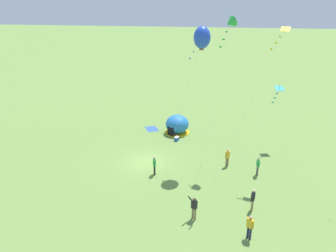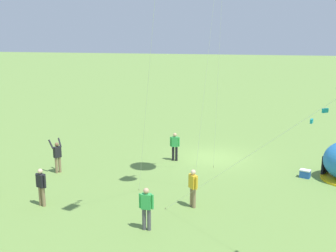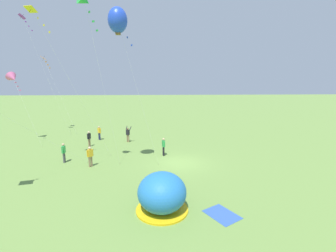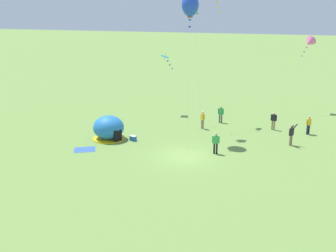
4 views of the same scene
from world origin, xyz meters
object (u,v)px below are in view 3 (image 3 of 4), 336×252
Objects in this scene: person_flying_kite at (128,134)px; kite_purple at (25,22)px; person_strolling at (64,152)px; person_with_toddler at (89,138)px; popup_tent at (162,193)px; person_near_tent at (90,155)px; kite_yellow at (37,19)px; cooler_box at (156,188)px; kite_green at (85,1)px; kite_orange at (45,61)px; kite_blue at (118,20)px; kite_pink at (13,78)px; person_far_back at (99,132)px; person_watching_sky at (164,146)px.

person_flying_kite is 18.84m from kite_purple.
person_strolling is 5.23m from person_with_toddler.
popup_tent is 9.00m from person_near_tent.
kite_yellow is 14.35m from kite_purple.
cooler_box is at bearing -128.19° from person_strolling.
cooler_box is 0.05× the size of kite_green.
kite_orange is at bearing 57.17° from person_flying_kite.
person_near_tent is at bearing 164.04° from person_flying_kite.
kite_yellow is 16.88m from kite_orange.
kite_green is 17.38m from kite_purple.
person_near_tent is at bearing 37.90° from popup_tent.
person_flying_kite is at bearing 2.61° from kite_blue.
kite_orange is at bearing 31.43° from person_near_tent.
popup_tent is 28.51m from kite_purple.
cooler_box is 13.67m from kite_green.
kite_yellow is (7.42, 8.82, 10.50)m from popup_tent.
kite_pink is at bearing 53.50° from kite_blue.
person_with_toddler reaches higher than cooler_box.
kite_orange reaches higher than popup_tent.
cooler_box is at bearing -144.22° from kite_orange.
kite_yellow reaches higher than person_far_back.
person_flying_kite is 0.16× the size of kite_blue.
popup_tent is 11.62m from person_strolling.
kite_pink is (2.66, 8.70, 6.52)m from person_with_toddler.
person_flying_kite is 14.68m from kite_green.
kite_yellow is at bearing -150.46° from kite_purple.
person_flying_kite is at bearing -11.09° from kite_green.
person_with_toddler is 0.13× the size of kite_green.
person_flying_kite is 14.23m from kite_yellow.
person_flying_kite is at bearing -109.49° from kite_purple.
person_flying_kite reaches higher than person_with_toddler.
kite_pink is at bearing 45.20° from person_strolling.
kite_purple reaches higher than popup_tent.
kite_orange is (16.82, 10.24, -2.29)m from kite_green.
kite_green is (-9.06, 1.78, 11.41)m from person_flying_kite.
kite_green is 15.67m from kite_pink.
person_near_tent is 0.21× the size of kite_pink.
person_flying_kite is 0.12× the size of kite_purple.
person_flying_kite reaches higher than person_far_back.
popup_tent is at bearing -151.75° from person_with_toddler.
kite_purple reaches higher than person_with_toddler.
kite_pink reaches higher than person_far_back.
person_flying_kite is 13.52m from kite_blue.
person_far_back is 9.62m from person_near_tent.
kite_yellow reaches higher than kite_pink.
cooler_box is at bearing -138.41° from kite_purple.
kite_purple is 5.39m from kite_orange.
kite_yellow reaches higher than kite_blue.
person_watching_sky is 0.14× the size of kite_yellow.
kite_purple is (13.22, 12.95, 3.07)m from kite_blue.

